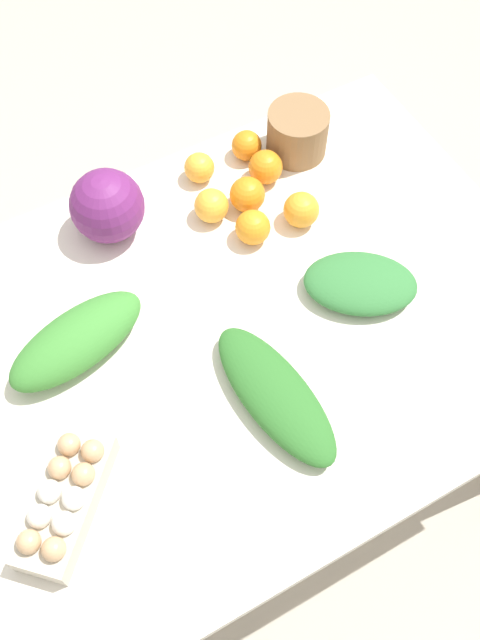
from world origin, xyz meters
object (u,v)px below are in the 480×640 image
at_px(orange_4, 247,146).
at_px(orange_6, 253,227).
at_px(greens_bunch_chard, 360,283).
at_px(orange_0, 247,195).
at_px(orange_2, 211,206).
at_px(paper_bag, 297,133).
at_px(greens_bunch_kale, 275,394).
at_px(orange_5, 265,167).
at_px(greens_bunch_scallion, 77,340).
at_px(cabbage_purple, 107,206).
at_px(orange_1, 301,210).
at_px(orange_3, 199,168).
at_px(egg_carton, 65,499).

relative_size(orange_4, orange_6, 0.92).
relative_size(greens_bunch_chard, orange_0, 2.96).
bearing_deg(orange_2, paper_bag, -163.04).
bearing_deg(paper_bag, orange_2, 16.96).
xyz_separation_m(greens_bunch_kale, orange_5, (-0.28, -0.52, 0.01)).
relative_size(greens_bunch_scallion, orange_2, 3.92).
xyz_separation_m(paper_bag, greens_bunch_chard, (0.10, 0.42, -0.03)).
bearing_deg(orange_6, orange_2, -62.38).
height_order(greens_bunch_chard, orange_6, orange_6).
xyz_separation_m(greens_bunch_kale, greens_bunch_chard, (-0.29, -0.14, -0.00)).
bearing_deg(cabbage_purple, paper_bag, -179.19).
relative_size(orange_0, orange_1, 1.00).
height_order(orange_1, orange_6, orange_1).
distance_m(greens_bunch_scallion, orange_6, 0.47).
height_order(greens_bunch_kale, orange_3, orange_3).
xyz_separation_m(cabbage_purple, orange_0, (-0.31, 0.09, -0.04)).
distance_m(cabbage_purple, egg_carton, 0.65).
bearing_deg(greens_bunch_chard, orange_5, -87.22).
bearing_deg(paper_bag, orange_4, -18.93).
height_order(greens_bunch_scallion, orange_5, greens_bunch_scallion).
bearing_deg(orange_6, orange_0, -111.72).
height_order(orange_1, orange_4, orange_1).
distance_m(paper_bag, orange_3, 0.25).
height_order(greens_bunch_chard, orange_5, orange_5).
xyz_separation_m(orange_1, orange_6, (0.12, -0.01, -0.00)).
bearing_deg(paper_bag, orange_1, 61.33).
distance_m(greens_bunch_kale, orange_2, 0.49).
height_order(greens_bunch_scallion, greens_bunch_chard, greens_bunch_scallion).
distance_m(orange_1, orange_4, 0.24).
relative_size(cabbage_purple, greens_bunch_chard, 0.68).
bearing_deg(orange_1, orange_6, -5.01).
distance_m(greens_bunch_kale, orange_4, 0.66).
distance_m(cabbage_purple, greens_bunch_scallion, 0.32).
xyz_separation_m(orange_0, orange_5, (-0.08, -0.05, -0.00)).
distance_m(greens_bunch_scallion, orange_0, 0.52).
xyz_separation_m(greens_bunch_kale, orange_1, (-0.28, -0.36, 0.01)).
distance_m(orange_2, orange_5, 0.17).
xyz_separation_m(cabbage_purple, greens_bunch_chard, (-0.40, 0.42, -0.05)).
height_order(orange_0, orange_2, orange_0).
bearing_deg(cabbage_purple, greens_bunch_chard, 134.04).
relative_size(greens_bunch_chard, orange_2, 3.08).
relative_size(cabbage_purple, egg_carton, 0.64).
bearing_deg(egg_carton, orange_2, 175.07).
relative_size(paper_bag, orange_6, 1.85).
bearing_deg(greens_bunch_kale, orange_3, -103.10).
bearing_deg(orange_4, orange_6, 63.98).
distance_m(orange_2, orange_3, 0.12).
xyz_separation_m(greens_bunch_kale, orange_4, (-0.27, -0.60, 0.01)).
xyz_separation_m(orange_0, orange_4, (-0.08, -0.14, -0.00)).
bearing_deg(orange_4, orange_5, 92.42).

